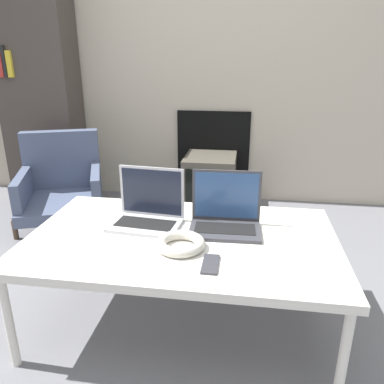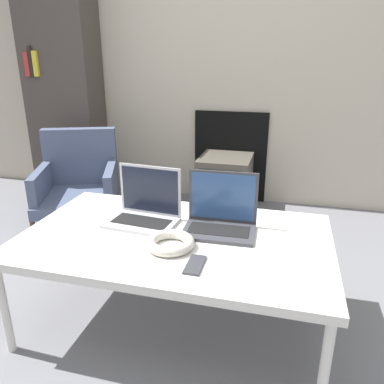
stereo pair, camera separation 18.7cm
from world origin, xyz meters
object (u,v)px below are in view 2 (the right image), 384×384
object	(u,v)px
laptop_left	(145,209)
tv	(225,183)
laptop_right	(220,217)
armchair	(79,179)
headphones	(170,243)
phone	(195,265)

from	to	relation	value
laptop_left	tv	xyz separation A→B (m)	(0.15, 1.34, -0.29)
laptop_right	laptop_left	bearing A→B (deg)	178.09
tv	armchair	distance (m)	1.15
laptop_left	laptop_right	size ratio (longest dim) A/B	1.04
laptop_left	headphones	bearing A→B (deg)	-43.36
headphones	tv	xyz separation A→B (m)	(-0.04, 1.56, -0.25)
laptop_right	armchair	distance (m)	1.58
laptop_left	phone	bearing A→B (deg)	-40.25
tv	armchair	bearing A→B (deg)	-158.19
headphones	laptop_right	bearing A→B (deg)	52.86
laptop_right	headphones	size ratio (longest dim) A/B	1.59
laptop_left	phone	xyz separation A→B (m)	(0.33, -0.33, -0.06)
headphones	tv	bearing A→B (deg)	91.37
armchair	headphones	bearing A→B (deg)	-67.46
laptop_left	headphones	world-z (taller)	laptop_left
laptop_right	headphones	world-z (taller)	laptop_right
laptop_left	armchair	world-z (taller)	laptop_left
headphones	armchair	distance (m)	1.59
laptop_right	tv	distance (m)	1.39
headphones	tv	world-z (taller)	headphones
headphones	armchair	xyz separation A→B (m)	(-1.10, 1.14, -0.17)
laptop_left	armchair	size ratio (longest dim) A/B	0.42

